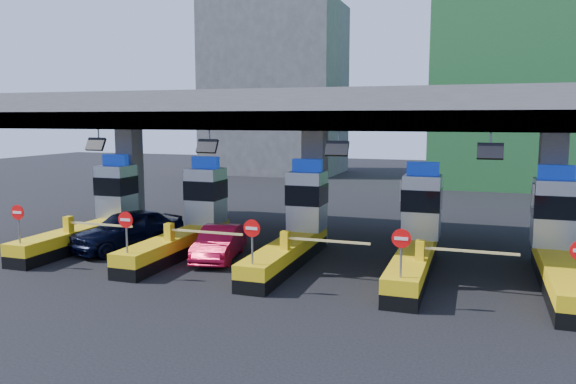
% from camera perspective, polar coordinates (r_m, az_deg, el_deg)
% --- Properties ---
extents(ground, '(120.00, 120.00, 0.00)m').
position_cam_1_polar(ground, '(23.75, 0.66, -6.98)').
color(ground, black).
rests_on(ground, ground).
extents(toll_canopy, '(28.00, 12.09, 7.00)m').
position_cam_1_polar(toll_canopy, '(25.74, 2.69, 7.93)').
color(toll_canopy, slate).
rests_on(toll_canopy, ground).
extents(toll_lane_far_left, '(4.43, 8.00, 4.16)m').
position_cam_1_polar(toll_lane_far_left, '(28.37, -18.73, -2.11)').
color(toll_lane_far_left, black).
rests_on(toll_lane_far_left, ground).
extents(toll_lane_left, '(4.43, 8.00, 4.16)m').
position_cam_1_polar(toll_lane_left, '(25.66, -9.82, -2.80)').
color(toll_lane_left, black).
rests_on(toll_lane_left, ground).
extents(toll_lane_center, '(4.43, 8.00, 4.16)m').
position_cam_1_polar(toll_lane_center, '(23.70, 0.88, -3.54)').
color(toll_lane_center, black).
rests_on(toll_lane_center, ground).
extents(toll_lane_right, '(4.43, 8.00, 4.16)m').
position_cam_1_polar(toll_lane_right, '(22.69, 13.01, -4.24)').
color(toll_lane_right, black).
rests_on(toll_lane_right, ground).
extents(toll_lane_far_right, '(4.43, 8.00, 4.16)m').
position_cam_1_polar(toll_lane_far_right, '(22.77, 25.67, -4.76)').
color(toll_lane_far_right, black).
rests_on(toll_lane_far_right, ground).
extents(bg_building_scaffold, '(18.00, 12.00, 28.00)m').
position_cam_1_polar(bg_building_scaffold, '(54.66, 24.61, 15.33)').
color(bg_building_scaffold, '#1E5926').
rests_on(bg_building_scaffold, ground).
extents(bg_building_concrete, '(14.00, 10.00, 18.00)m').
position_cam_1_polar(bg_building_concrete, '(61.68, -1.29, 10.36)').
color(bg_building_concrete, '#4C4C49').
rests_on(bg_building_concrete, ground).
extents(van, '(3.97, 5.72, 1.81)m').
position_cam_1_polar(van, '(26.57, -15.98, -3.71)').
color(van, black).
rests_on(van, ground).
extents(red_car, '(2.27, 4.45, 1.40)m').
position_cam_1_polar(red_car, '(24.03, -6.98, -5.14)').
color(red_car, red).
rests_on(red_car, ground).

